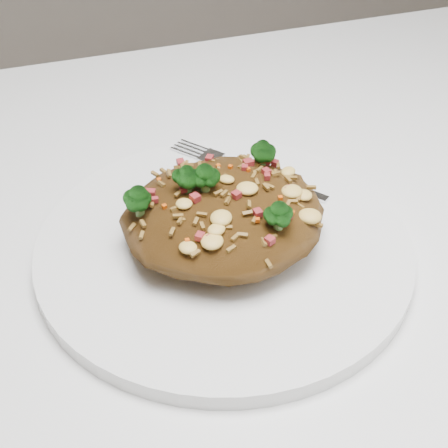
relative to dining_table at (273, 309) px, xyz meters
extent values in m
cube|color=white|center=(0.00, 0.00, 0.07)|extent=(1.20, 0.80, 0.04)
cylinder|color=white|center=(-0.05, 0.00, 0.10)|extent=(0.30, 0.30, 0.01)
ellipsoid|color=brown|center=(-0.05, 0.00, 0.13)|extent=(0.16, 0.14, 0.05)
ellipsoid|color=#093907|center=(-0.06, 0.00, 0.16)|extent=(0.02, 0.02, 0.02)
ellipsoid|color=#093907|center=(0.00, 0.03, 0.16)|extent=(0.02, 0.02, 0.02)
ellipsoid|color=#093907|center=(-0.02, -0.05, 0.16)|extent=(0.02, 0.02, 0.02)
ellipsoid|color=#093907|center=(-0.07, 0.01, 0.16)|extent=(0.02, 0.02, 0.02)
ellipsoid|color=#093907|center=(-0.11, 0.00, 0.15)|extent=(0.02, 0.02, 0.02)
cube|color=silver|center=(0.03, 0.04, 0.11)|extent=(0.07, 0.08, 0.00)
cube|color=silver|center=(-0.03, 0.12, 0.11)|extent=(0.04, 0.04, 0.00)
camera|label=1|loc=(-0.17, -0.36, 0.43)|focal=50.00mm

